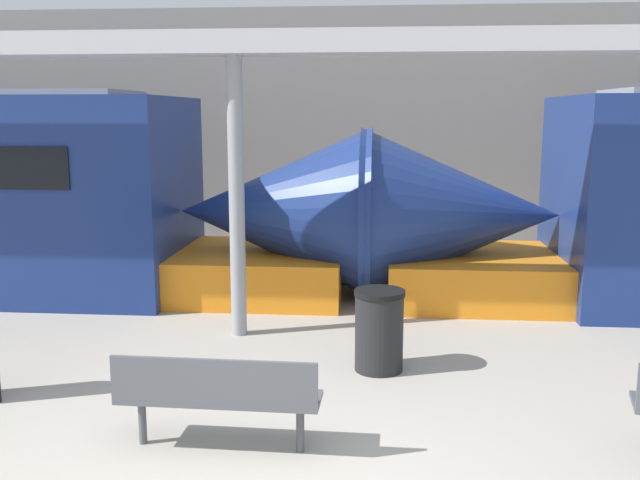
# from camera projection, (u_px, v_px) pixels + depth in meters

# --- Properties ---
(station_wall) EXTENTS (56.00, 0.20, 5.00)m
(station_wall) POSITION_uv_depth(u_px,v_px,m) (334.00, 130.00, 15.02)
(station_wall) COLOR gray
(station_wall) RESTS_ON ground_plane
(bench_near) EXTENTS (1.75, 0.48, 0.87)m
(bench_near) POSITION_uv_depth(u_px,v_px,m) (217.00, 393.00, 5.99)
(bench_near) COLOR #4C4F54
(bench_near) RESTS_ON ground_plane
(trash_bin) EXTENTS (0.57, 0.57, 0.92)m
(trash_bin) POSITION_uv_depth(u_px,v_px,m) (379.00, 330.00, 7.94)
(trash_bin) COLOR black
(trash_bin) RESTS_ON ground_plane
(support_column_near) EXTENTS (0.20, 0.20, 3.55)m
(support_column_near) POSITION_uv_depth(u_px,v_px,m) (237.00, 199.00, 9.01)
(support_column_near) COLOR gray
(support_column_near) RESTS_ON ground_plane
(canopy_beam) EXTENTS (28.00, 0.60, 0.28)m
(canopy_beam) POSITION_uv_depth(u_px,v_px,m) (233.00, 43.00, 8.67)
(canopy_beam) COLOR #B7B7BC
(canopy_beam) RESTS_ON support_column_near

